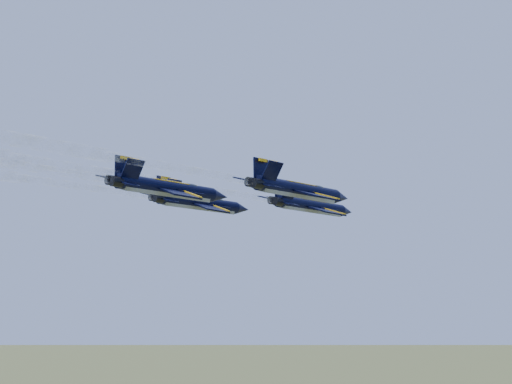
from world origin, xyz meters
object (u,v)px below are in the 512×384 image
Objects in this scene: jet_lead at (312,206)px; jet_right at (300,190)px; jet_slot at (170,189)px; jet_left at (201,203)px.

jet_right is at bearing -53.69° from jet_lead.
jet_right is at bearing 50.94° from jet_slot.
jet_right and jet_slot have the same top height.
jet_left is at bearing 178.45° from jet_right.
jet_lead and jet_right have the same top height.
jet_slot is (-11.81, -11.65, 0.00)m from jet_right.
jet_right is at bearing -1.55° from jet_left.
jet_left is 1.00× the size of jet_slot.
jet_right is (9.64, -16.69, 0.00)m from jet_lead.
jet_left is (-10.45, -13.92, 0.00)m from jet_lead.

